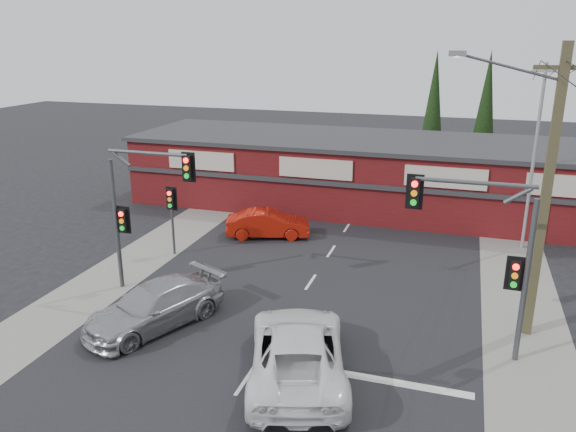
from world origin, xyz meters
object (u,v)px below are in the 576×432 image
(white_suv, at_px, (298,351))
(shop_building, at_px, (347,171))
(silver_suv, at_px, (155,306))
(utility_pole, at_px, (543,187))
(red_sedan, at_px, (268,224))

(white_suv, distance_m, shop_building, 19.19)
(silver_suv, distance_m, utility_pole, 14.03)
(red_sedan, bearing_deg, utility_pole, -136.52)
(red_sedan, xyz_separation_m, shop_building, (2.69, 7.25, 1.42))
(shop_building, bearing_deg, utility_pole, -56.24)
(white_suv, relative_size, shop_building, 0.23)
(silver_suv, relative_size, utility_pole, 0.54)
(silver_suv, bearing_deg, utility_pole, 40.31)
(white_suv, height_order, shop_building, shop_building)
(white_suv, height_order, silver_suv, white_suv)
(white_suv, height_order, utility_pole, utility_pole)
(white_suv, relative_size, utility_pole, 0.62)
(silver_suv, relative_size, red_sedan, 1.25)
(white_suv, bearing_deg, red_sedan, -83.47)
(silver_suv, height_order, red_sedan, silver_suv)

